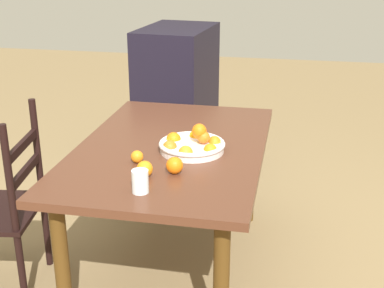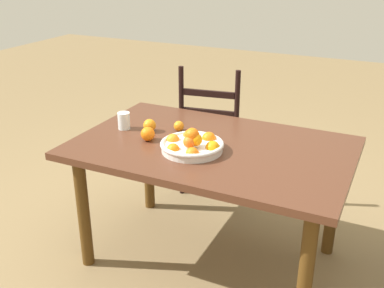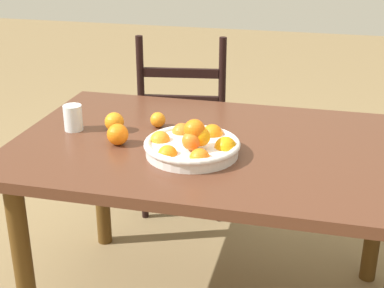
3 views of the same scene
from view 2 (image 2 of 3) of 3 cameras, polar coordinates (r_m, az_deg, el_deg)
ground_plane at (r=2.91m, az=2.23°, el=-13.76°), size 12.00×12.00×0.00m
dining_table at (r=2.57m, az=2.45°, el=-1.99°), size 1.51×0.97×0.75m
chair_near_window at (r=3.48m, az=2.66°, el=1.31°), size 0.52×0.52×0.99m
fruit_bowl at (r=2.44m, az=0.05°, el=-0.10°), size 0.34×0.34×0.15m
orange_loose_0 at (r=2.59m, az=-5.50°, el=1.25°), size 0.08×0.08×0.08m
orange_loose_1 at (r=2.72m, az=-1.64°, el=2.24°), size 0.06×0.06×0.06m
orange_loose_2 at (r=2.72m, az=-5.28°, el=2.31°), size 0.08×0.08×0.08m
drinking_glass at (r=2.77m, az=-8.45°, el=2.86°), size 0.07×0.07×0.10m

